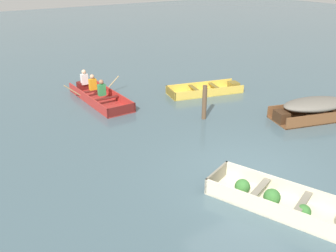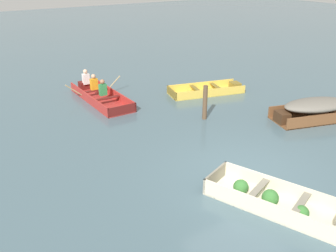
# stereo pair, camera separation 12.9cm
# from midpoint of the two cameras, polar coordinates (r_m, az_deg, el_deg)

# --- Properties ---
(ground_plane) EXTENTS (80.00, 80.00, 0.00)m
(ground_plane) POSITION_cam_midpoint_polar(r_m,az_deg,el_deg) (9.84, 11.78, -7.27)
(ground_plane) COLOR #47606B
(dinghy_cream_foreground) EXTENTS (2.14, 3.37, 0.42)m
(dinghy_cream_foreground) POSITION_cam_midpoint_polar(r_m,az_deg,el_deg) (8.71, 16.51, -11.03)
(dinghy_cream_foreground) COLOR beige
(dinghy_cream_foreground) RESTS_ON ground
(skiff_yellow_near_moored) EXTENTS (3.22, 1.77, 0.33)m
(skiff_yellow_near_moored) POSITION_cam_midpoint_polar(r_m,az_deg,el_deg) (15.67, 5.82, 5.46)
(skiff_yellow_near_moored) COLOR #E5BC47
(skiff_yellow_near_moored) RESTS_ON ground
(skiff_wooden_brown_mid_moored) EXTENTS (3.16, 1.96, 0.73)m
(skiff_wooden_brown_mid_moored) POSITION_cam_midpoint_polar(r_m,az_deg,el_deg) (13.75, 21.12, 2.72)
(skiff_wooden_brown_mid_moored) COLOR brown
(skiff_wooden_brown_mid_moored) RESTS_ON ground
(rowboat_red_with_crew) EXTENTS (2.36, 3.69, 0.92)m
(rowboat_red_with_crew) POSITION_cam_midpoint_polar(r_m,az_deg,el_deg) (15.07, -10.95, 4.76)
(rowboat_red_with_crew) COLOR #AD2D28
(rowboat_red_with_crew) RESTS_ON ground
(mooring_post) EXTENTS (0.16, 0.16, 1.20)m
(mooring_post) POSITION_cam_midpoint_polar(r_m,az_deg,el_deg) (12.81, 5.29, 3.60)
(mooring_post) COLOR brown
(mooring_post) RESTS_ON ground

